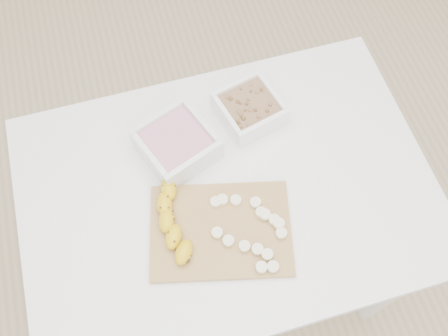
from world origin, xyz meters
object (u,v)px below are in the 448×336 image
object	(u,v)px
cutting_board	(221,230)
banana	(173,222)
bowl_yogurt	(177,144)
bowl_granola	(249,109)
table	(227,204)

from	to	relation	value
cutting_board	banana	xyz separation A→B (m)	(-0.10, 0.04, 0.03)
bowl_yogurt	bowl_granola	xyz separation A→B (m)	(0.20, 0.05, -0.00)
table	bowl_granola	world-z (taller)	bowl_granola
bowl_granola	banana	bearing A→B (deg)	-136.79
table	bowl_granola	bearing A→B (deg)	58.85
bowl_yogurt	cutting_board	world-z (taller)	bowl_yogurt
bowl_yogurt	table	bearing A→B (deg)	-56.47
bowl_granola	cutting_board	distance (m)	0.32
cutting_board	banana	world-z (taller)	banana
bowl_granola	banana	distance (m)	0.35
table	bowl_yogurt	size ratio (longest dim) A/B	4.70
bowl_granola	cutting_board	world-z (taller)	bowl_granola
table	cutting_board	bearing A→B (deg)	-114.81
table	cutting_board	distance (m)	0.15
cutting_board	bowl_granola	bearing A→B (deg)	60.96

